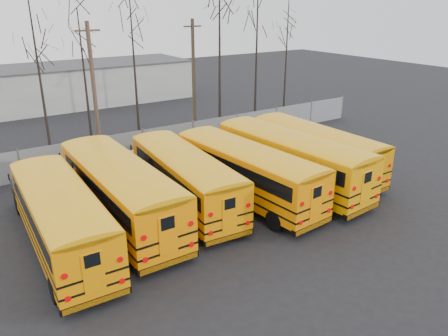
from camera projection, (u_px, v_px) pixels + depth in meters
ground at (245, 225)px, 21.41m from camera, size 120.00×120.00×0.00m
fence at (144, 144)px, 30.38m from camera, size 40.00×0.04×2.00m
distant_building at (84, 84)px, 46.61m from camera, size 22.00×8.00×4.00m
bus_a at (60, 213)px, 18.70m from camera, size 2.83×11.11×3.09m
bus_b at (118, 186)px, 21.02m from camera, size 2.78×11.88×3.32m
bus_c at (183, 174)px, 22.90m from camera, size 3.31×11.13×3.07m
bus_d at (245, 168)px, 23.59m from camera, size 3.50×11.52×3.18m
bus_e at (288, 156)px, 25.16m from camera, size 3.70×12.04×3.32m
bus_f at (313, 146)px, 27.26m from camera, size 2.64×11.06×3.08m
utility_pole_left at (94, 88)px, 29.97m from camera, size 1.62×0.28×9.09m
utility_pole_right at (194, 73)px, 36.78m from camera, size 1.60×0.28×8.96m
tree_3 at (41, 84)px, 27.60m from camera, size 0.26×0.26×10.81m
tree_4 at (85, 79)px, 32.00m from camera, size 0.26×0.26×9.91m
tree_5 at (134, 66)px, 33.69m from camera, size 0.26×0.26×11.22m
tree_6 at (220, 52)px, 36.01m from camera, size 0.26×0.26×12.72m
tree_7 at (257, 46)px, 39.94m from camera, size 0.26×0.26×12.88m
tree_8 at (286, 56)px, 42.06m from camera, size 0.26×0.26×10.66m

